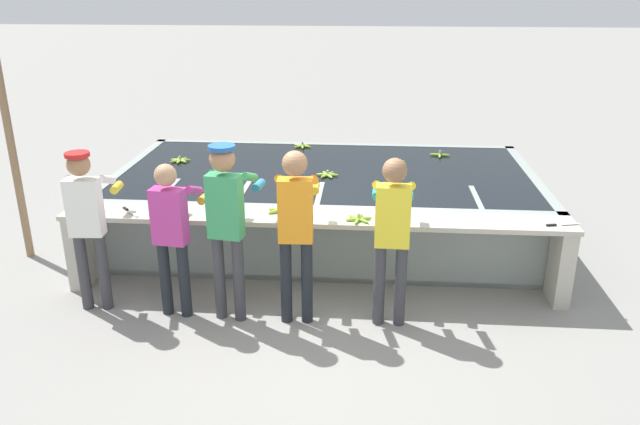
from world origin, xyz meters
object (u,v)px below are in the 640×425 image
at_px(banana_bunch_floating_1, 180,160).
at_px(banana_bunch_ledge_1, 359,219).
at_px(banana_bunch_ledge_0, 280,211).
at_px(banana_bunch_floating_5, 440,155).
at_px(knife_0, 558,225).
at_px(banana_bunch_floating_3, 303,146).
at_px(worker_3, 296,221).
at_px(knife_1, 128,210).
at_px(worker_2, 227,215).
at_px(worker_4, 392,227).
at_px(support_post_left, 8,126).
at_px(worker_0, 87,216).
at_px(worker_1, 172,227).
at_px(banana_bunch_floating_0, 328,175).
at_px(banana_bunch_floating_2, 396,162).
at_px(banana_bunch_floating_4, 393,184).

height_order(banana_bunch_floating_1, banana_bunch_ledge_1, banana_bunch_ledge_1).
bearing_deg(banana_bunch_ledge_0, banana_bunch_floating_1, 131.38).
xyz_separation_m(banana_bunch_floating_5, banana_bunch_ledge_0, (-1.88, -2.36, 0.00)).
bearing_deg(knife_0, banana_bunch_floating_3, 134.86).
bearing_deg(worker_3, knife_1, 162.72).
relative_size(worker_2, worker_4, 1.06).
height_order(banana_bunch_ledge_1, support_post_left, support_post_left).
bearing_deg(support_post_left, worker_2, -24.18).
relative_size(worker_4, support_post_left, 0.52).
bearing_deg(worker_3, worker_2, 179.70).
height_order(worker_2, banana_bunch_ledge_0, worker_2).
distance_m(knife_1, support_post_left, 1.85).
bearing_deg(worker_4, worker_0, 178.64).
bearing_deg(worker_2, banana_bunch_floating_3, 83.97).
xyz_separation_m(worker_0, worker_1, (0.85, -0.06, -0.07)).
distance_m(worker_4, banana_bunch_ledge_1, 0.57).
xyz_separation_m(banana_bunch_floating_0, banana_bunch_ledge_1, (0.42, -1.49, 0.00)).
height_order(worker_3, banana_bunch_floating_3, worker_3).
relative_size(worker_1, worker_4, 0.94).
distance_m(worker_3, banana_bunch_floating_1, 3.09).
distance_m(worker_3, banana_bunch_ledge_1, 0.77).
relative_size(banana_bunch_floating_0, banana_bunch_ledge_0, 1.00).
xyz_separation_m(worker_1, banana_bunch_floating_5, (2.84, 2.99, -0.04)).
bearing_deg(support_post_left, banana_bunch_ledge_0, -10.24).
distance_m(worker_1, banana_bunch_floating_3, 3.44).
distance_m(worker_0, support_post_left, 1.86).
bearing_deg(banana_bunch_ledge_1, banana_bunch_floating_0, 105.58).
relative_size(worker_2, support_post_left, 0.55).
bearing_deg(banana_bunch_ledge_0, banana_bunch_ledge_1, -11.87).
height_order(worker_4, banana_bunch_ledge_0, worker_4).
bearing_deg(banana_bunch_floating_0, worker_0, -139.58).
relative_size(banana_bunch_floating_3, knife_0, 0.81).
bearing_deg(worker_0, knife_1, 64.87).
height_order(worker_0, banana_bunch_floating_3, worker_0).
height_order(banana_bunch_floating_3, support_post_left, support_post_left).
distance_m(worker_0, knife_1, 0.53).
relative_size(worker_0, banana_bunch_floating_2, 5.85).
bearing_deg(worker_0, banana_bunch_floating_3, 61.70).
bearing_deg(worker_0, banana_bunch_floating_2, 39.16).
bearing_deg(banana_bunch_floating_4, knife_0, -36.07).
bearing_deg(knife_0, support_post_left, 173.08).
bearing_deg(banana_bunch_floating_3, banana_bunch_floating_5, -9.85).
xyz_separation_m(worker_1, knife_1, (-0.63, 0.53, -0.05)).
relative_size(banana_bunch_floating_1, support_post_left, 0.09).
height_order(worker_2, support_post_left, support_post_left).
height_order(worker_2, worker_3, worker_2).
distance_m(knife_0, knife_1, 4.37).
xyz_separation_m(banana_bunch_floating_1, banana_bunch_floating_3, (1.55, 0.89, 0.00)).
bearing_deg(banana_bunch_floating_0, knife_0, -31.70).
xyz_separation_m(worker_0, worker_3, (2.05, -0.10, 0.05)).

